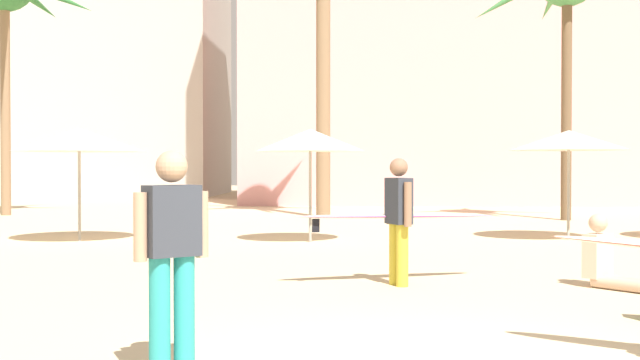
# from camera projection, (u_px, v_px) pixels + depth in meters

# --- Properties ---
(hotel_pink) EXTENTS (20.61, 9.49, 17.19)m
(hotel_pink) POSITION_uv_depth(u_px,v_px,m) (481.00, 9.00, 36.09)
(hotel_pink) COLOR pink
(hotel_pink) RESTS_ON ground
(cafe_umbrella_0) EXTENTS (2.50, 2.50, 2.34)m
(cafe_umbrella_0) POSITION_uv_depth(u_px,v_px,m) (569.00, 140.00, 17.31)
(cafe_umbrella_0) COLOR gray
(cafe_umbrella_0) RESTS_ON ground
(cafe_umbrella_1) EXTENTS (2.73, 2.73, 2.38)m
(cafe_umbrella_1) POSITION_uv_depth(u_px,v_px,m) (79.00, 140.00, 16.98)
(cafe_umbrella_1) COLOR gray
(cafe_umbrella_1) RESTS_ON ground
(cafe_umbrella_2) EXTENTS (2.26, 2.26, 2.35)m
(cafe_umbrella_2) POSITION_uv_depth(u_px,v_px,m) (310.00, 140.00, 16.77)
(cafe_umbrella_2) COLOR gray
(cafe_umbrella_2) RESTS_ON ground
(person_far_right) EXTENTS (0.94, 1.01, 0.95)m
(person_far_right) POSITION_uv_depth(u_px,v_px,m) (611.00, 263.00, 10.43)
(person_far_right) COLOR #D1A889
(person_far_right) RESTS_ON ground
(person_near_left) EXTENTS (2.83, 1.18, 1.68)m
(person_near_left) POSITION_uv_depth(u_px,v_px,m) (398.00, 216.00, 10.78)
(person_near_left) COLOR gold
(person_near_left) RESTS_ON ground
(person_far_left) EXTENTS (0.54, 0.44, 1.69)m
(person_far_left) POSITION_uv_depth(u_px,v_px,m) (172.00, 252.00, 6.08)
(person_far_left) COLOR teal
(person_far_left) RESTS_ON ground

